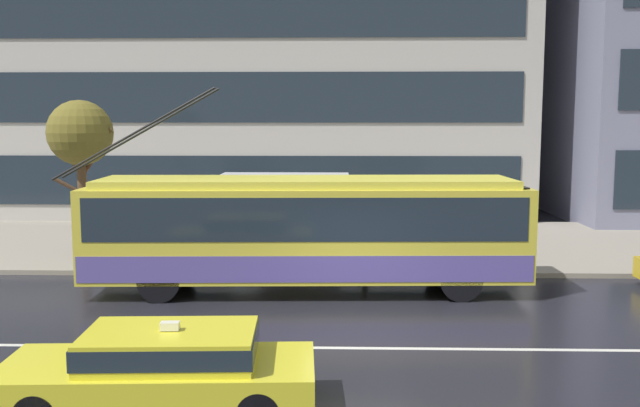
% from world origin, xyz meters
% --- Properties ---
extents(ground_plane, '(160.00, 160.00, 0.00)m').
position_xyz_m(ground_plane, '(0.00, 0.00, 0.00)').
color(ground_plane, black).
extents(sidewalk_slab, '(80.00, 10.00, 0.14)m').
position_xyz_m(sidewalk_slab, '(0.00, 9.99, 0.07)').
color(sidewalk_slab, gray).
rests_on(sidewalk_slab, ground_plane).
extents(lane_centre_line, '(72.00, 0.14, 0.01)m').
position_xyz_m(lane_centre_line, '(0.00, -1.20, 0.00)').
color(lane_centre_line, silver).
rests_on(lane_centre_line, ground_plane).
extents(trolleybus, '(11.96, 2.97, 5.22)m').
position_xyz_m(trolleybus, '(-1.32, 3.39, 1.61)').
color(trolleybus, yellow).
rests_on(trolleybus, ground_plane).
extents(taxi_oncoming_near, '(4.78, 2.04, 1.39)m').
position_xyz_m(taxi_oncoming_near, '(-3.14, -4.22, 0.70)').
color(taxi_oncoming_near, yellow).
rests_on(taxi_oncoming_near, ground_plane).
extents(bus_shelter, '(3.88, 1.79, 2.63)m').
position_xyz_m(bus_shelter, '(-2.14, 6.80, 2.12)').
color(bus_shelter, gray).
rests_on(bus_shelter, sidewalk_slab).
extents(pedestrian_at_shelter, '(0.51, 0.51, 1.70)m').
position_xyz_m(pedestrian_at_shelter, '(3.15, 7.75, 1.15)').
color(pedestrian_at_shelter, '#22234F').
rests_on(pedestrian_at_shelter, sidewalk_slab).
extents(pedestrian_approaching_curb, '(0.44, 0.44, 1.59)m').
position_xyz_m(pedestrian_approaching_curb, '(-2.18, 7.69, 1.08)').
color(pedestrian_approaching_curb, navy).
rests_on(pedestrian_approaching_curb, sidewalk_slab).
extents(pedestrian_walking_past, '(1.23, 1.23, 1.97)m').
position_xyz_m(pedestrian_walking_past, '(0.33, 5.95, 1.77)').
color(pedestrian_walking_past, '#4B584D').
rests_on(pedestrian_walking_past, sidewalk_slab).
extents(street_tree_bare, '(2.27, 2.05, 4.89)m').
position_xyz_m(street_tree_bare, '(-8.61, 7.40, 3.93)').
color(street_tree_bare, brown).
rests_on(street_tree_bare, sidewalk_slab).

